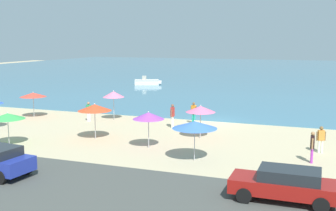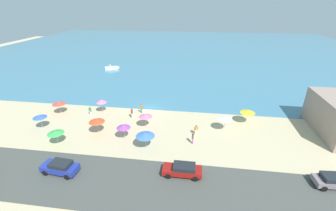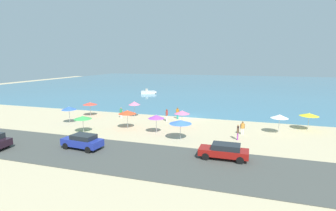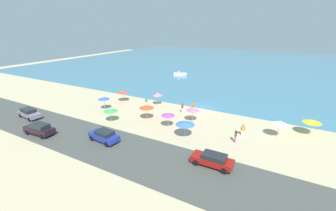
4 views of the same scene
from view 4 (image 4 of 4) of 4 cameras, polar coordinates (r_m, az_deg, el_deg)
ground_plane at (r=40.48m, az=8.73°, el=-0.85°), size 160.00×160.00×0.00m
sea at (r=92.74m, az=21.01°, el=9.60°), size 150.00×110.00×0.05m
coastal_road at (r=25.94m, az=-5.86°, el=-12.96°), size 80.00×8.00×0.06m
beach_umbrella_0 at (r=34.84m, az=-5.46°, el=-0.29°), size 2.27×2.27×2.47m
beach_umbrella_1 at (r=34.22m, az=6.32°, el=-0.96°), size 2.03×2.03×2.31m
beach_umbrella_2 at (r=29.28m, az=4.41°, el=-4.51°), size 2.50×2.50×2.30m
beach_umbrella_3 at (r=35.40m, az=32.75°, el=-3.41°), size 2.30×2.30×2.26m
beach_umbrella_4 at (r=35.12m, az=-14.41°, el=-1.18°), size 2.16×2.16×2.13m
beach_umbrella_5 at (r=32.52m, az=26.51°, el=-3.91°), size 2.05×2.05×2.42m
beach_umbrella_6 at (r=44.22m, az=-11.44°, el=3.43°), size 2.23×2.23×2.23m
beach_umbrella_7 at (r=41.19m, az=-2.67°, el=2.90°), size 1.81×1.81×2.49m
beach_umbrella_8 at (r=32.06m, az=0.02°, el=-2.24°), size 1.96×1.96×2.32m
beach_umbrella_9 at (r=40.53m, az=-16.01°, el=1.81°), size 2.00×2.00×2.41m
bather_0 at (r=39.18m, az=6.35°, el=0.11°), size 0.54×0.33×1.76m
bather_1 at (r=41.41m, az=-5.52°, el=1.09°), size 0.56×0.29×1.62m
bather_2 at (r=29.65m, az=16.79°, el=-7.27°), size 0.23×0.57×1.74m
bather_3 at (r=37.87m, az=3.68°, el=-0.44°), size 0.22×0.57×1.83m
bather_4 at (r=31.71m, az=18.48°, el=-5.80°), size 0.53×0.34×1.61m
parked_car_0 at (r=29.77m, az=-15.93°, el=-7.36°), size 4.23×2.16×1.47m
parked_car_1 at (r=34.95m, az=-29.87°, el=-5.17°), size 4.43×2.07×1.54m
parked_car_2 at (r=42.10m, az=-31.80°, el=-1.65°), size 4.52×2.13×1.47m
parked_car_3 at (r=24.47m, az=11.28°, el=-13.31°), size 4.37×1.79×1.40m
skiff_nearshore at (r=67.55m, az=3.02°, el=7.98°), size 4.08×2.70×1.32m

